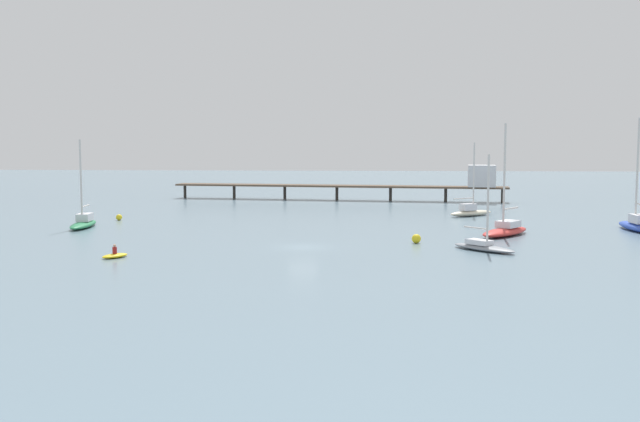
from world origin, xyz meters
name	(u,v)px	position (x,y,z in m)	size (l,w,h in m)	color
ground_plane	(303,247)	(0.00, 0.00, 0.00)	(400.00, 400.00, 0.00)	slate
pier	(406,181)	(11.64, 55.21, 3.30)	(56.64, 10.34, 6.06)	brown
sailboat_red	(505,229)	(19.85, 9.95, 0.67)	(7.01, 8.38, 11.45)	red
sailboat_green	(83,222)	(-26.29, 13.67, 0.66)	(3.01, 8.17, 9.89)	#287F4C
sailboat_gray	(483,245)	(16.01, -0.89, 0.51)	(5.76, 6.07, 8.45)	gray
sailboat_blue	(637,224)	(34.79, 15.16, 0.79)	(2.49, 8.51, 12.21)	#2D4CB7
sailboat_cream	(471,211)	(18.98, 30.35, 0.71)	(6.70, 5.69, 9.61)	beige
dinghy_yellow	(115,255)	(-14.81, -7.36, 0.22)	(2.19, 2.58, 1.14)	yellow
mooring_buoy_outer	(416,239)	(10.42, 3.48, 0.44)	(0.87, 0.87, 0.87)	yellow
mooring_buoy_near	(119,217)	(-25.09, 21.58, 0.38)	(0.75, 0.75, 0.75)	yellow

